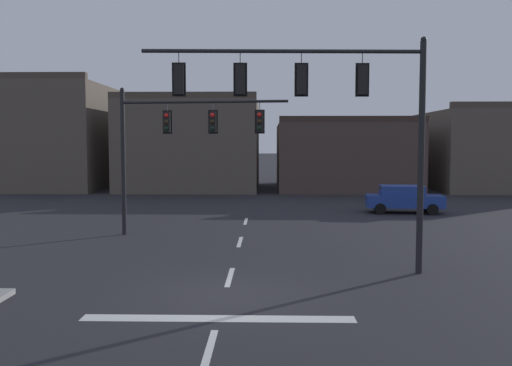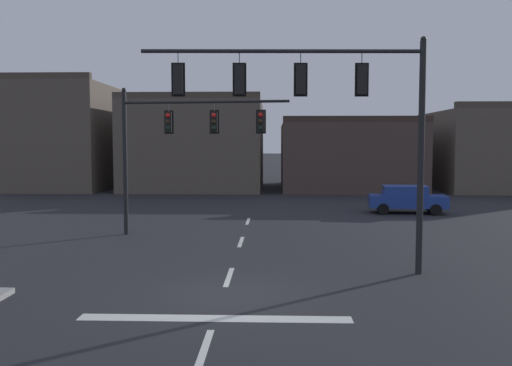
# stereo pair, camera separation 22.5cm
# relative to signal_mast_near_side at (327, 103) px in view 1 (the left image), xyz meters

# --- Properties ---
(ground_plane) EXTENTS (400.00, 400.00, 0.00)m
(ground_plane) POSITION_rel_signal_mast_near_side_xyz_m (-2.96, -2.53, -5.31)
(ground_plane) COLOR #232328
(stop_bar_paint) EXTENTS (6.40, 0.50, 0.01)m
(stop_bar_paint) POSITION_rel_signal_mast_near_side_xyz_m (-2.96, -4.53, -5.31)
(stop_bar_paint) COLOR silver
(stop_bar_paint) RESTS_ON ground
(lane_centreline) EXTENTS (0.16, 26.40, 0.01)m
(lane_centreline) POSITION_rel_signal_mast_near_side_xyz_m (-2.96, -0.53, -5.31)
(lane_centreline) COLOR silver
(lane_centreline) RESTS_ON ground
(signal_mast_near_side) EXTENTS (8.68, 0.57, 7.33)m
(signal_mast_near_side) POSITION_rel_signal_mast_near_side_xyz_m (0.00, 0.00, 0.00)
(signal_mast_near_side) COLOR black
(signal_mast_near_side) RESTS_ON ground
(signal_mast_far_side) EXTENTS (7.38, 0.96, 6.52)m
(signal_mast_far_side) POSITION_rel_signal_mast_near_side_xyz_m (-5.81, 6.95, -0.85)
(signal_mast_far_side) COLOR black
(signal_mast_far_side) RESTS_ON ground
(car_lot_nearside) EXTENTS (4.58, 2.24, 1.61)m
(car_lot_nearside) POSITION_rel_signal_mast_near_side_xyz_m (6.13, 15.16, -4.45)
(car_lot_nearside) COLOR navy
(car_lot_nearside) RESTS_ON ground
(building_row) EXTENTS (48.37, 13.29, 9.65)m
(building_row) POSITION_rel_signal_mast_near_side_xyz_m (0.12, 32.31, -1.68)
(building_row) COLOR brown
(building_row) RESTS_ON ground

